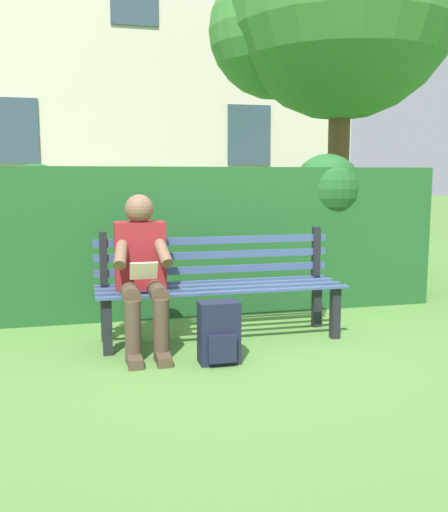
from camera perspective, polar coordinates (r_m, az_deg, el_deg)
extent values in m
plane|color=#517F38|center=(4.67, -0.30, -8.32)|extent=(60.00, 60.00, 0.00)
cube|color=black|center=(4.73, 11.04, -5.57)|extent=(0.07, 0.07, 0.43)
cube|color=black|center=(4.31, -11.59, -6.93)|extent=(0.07, 0.07, 0.43)
cube|color=black|center=(5.07, 9.24, -4.63)|extent=(0.07, 0.07, 0.43)
cube|color=black|center=(4.68, -11.79, -5.76)|extent=(0.07, 0.07, 0.43)
cube|color=#384C7A|center=(4.79, -0.97, -2.53)|extent=(1.98, 0.06, 0.02)
cube|color=#384C7A|center=(4.64, -0.53, -2.88)|extent=(1.98, 0.06, 0.02)
cube|color=#384C7A|center=(4.49, -0.06, -3.25)|extent=(1.98, 0.06, 0.02)
cube|color=#384C7A|center=(4.34, 0.44, -3.65)|extent=(1.98, 0.06, 0.02)
cube|color=black|center=(5.03, 9.18, 0.45)|extent=(0.06, 0.06, 0.43)
cube|color=black|center=(4.63, -11.96, -0.26)|extent=(0.06, 0.06, 0.43)
cube|color=#384C7A|center=(4.77, -0.95, -1.34)|extent=(1.98, 0.02, 0.06)
cube|color=#384C7A|center=(4.75, -0.95, 0.12)|extent=(1.98, 0.02, 0.06)
cube|color=#384C7A|center=(4.73, -0.96, 1.58)|extent=(1.98, 0.02, 0.06)
cube|color=maroon|center=(4.44, -8.40, 0.06)|extent=(0.38, 0.22, 0.52)
sphere|color=brown|center=(4.38, -8.47, 4.68)|extent=(0.22, 0.22, 0.22)
cylinder|color=#473828|center=(4.28, -6.72, -3.45)|extent=(0.13, 0.42, 0.13)
cylinder|color=#473828|center=(4.26, -9.40, -3.56)|extent=(0.13, 0.42, 0.13)
cylinder|color=#473828|center=(4.13, -6.30, -7.32)|extent=(0.12, 0.12, 0.45)
cylinder|color=#473828|center=(4.11, -9.08, -7.45)|extent=(0.12, 0.12, 0.45)
cube|color=#473828|center=(4.11, -6.10, -10.13)|extent=(0.10, 0.24, 0.07)
cube|color=#473828|center=(4.09, -8.93, -10.28)|extent=(0.10, 0.24, 0.07)
cylinder|color=brown|center=(4.31, -6.25, 0.68)|extent=(0.14, 0.32, 0.26)
cylinder|color=brown|center=(4.28, -10.23, 0.55)|extent=(0.14, 0.32, 0.26)
cube|color=beige|center=(4.19, -8.03, -1.47)|extent=(0.20, 0.07, 0.13)
cube|color=#1E5123|center=(5.61, -4.87, 1.69)|extent=(5.12, 0.77, 1.40)
sphere|color=#1E5123|center=(5.91, 10.24, 6.66)|extent=(0.70, 0.70, 0.70)
sphere|color=#1E5123|center=(5.60, -18.15, 5.61)|extent=(0.62, 0.62, 0.62)
cylinder|color=brown|center=(8.14, 11.33, 8.35)|extent=(0.30, 0.30, 2.77)
sphere|color=#387A33|center=(8.46, 11.78, 23.67)|extent=(3.10, 3.10, 3.10)
sphere|color=#387A33|center=(8.52, 5.19, 21.53)|extent=(1.86, 1.86, 1.86)
cube|color=beige|center=(13.09, -9.47, 18.97)|extent=(9.09, 2.79, 7.65)
cube|color=#334756|center=(11.89, 2.52, 11.99)|extent=(0.90, 0.04, 1.20)
cube|color=#334756|center=(11.47, -20.31, 11.66)|extent=(0.90, 0.04, 1.20)
cube|color=#191E33|center=(4.05, -0.52, -7.63)|extent=(0.28, 0.17, 0.44)
cube|color=#191E33|center=(3.97, -0.16, -9.26)|extent=(0.20, 0.04, 0.19)
cylinder|color=#191E33|center=(4.16, 0.30, -6.90)|extent=(0.04, 0.04, 0.26)
cylinder|color=#191E33|center=(4.12, -2.00, -7.04)|extent=(0.04, 0.04, 0.26)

